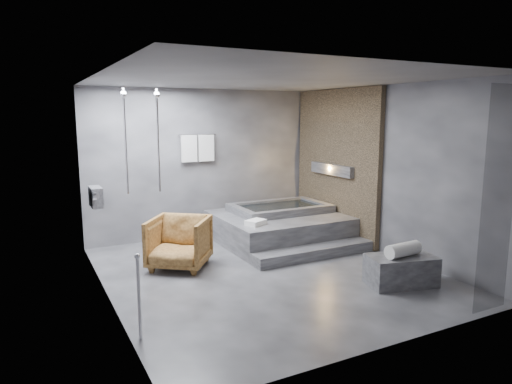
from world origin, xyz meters
TOP-DOWN VIEW (x-y plane):
  - room at (0.40, 0.24)m, footprint 5.00×5.04m
  - tub_deck at (1.05, 1.45)m, footprint 2.20×2.00m
  - tub_step at (1.05, 0.27)m, footprint 2.20×0.36m
  - concrete_bench at (1.41, -1.29)m, footprint 1.01×0.71m
  - driftwood_chair at (-1.07, 0.83)m, footprint 1.19×1.20m
  - rolled_towel at (1.40, -1.31)m, footprint 0.54×0.23m
  - deck_towel at (0.30, 0.91)m, footprint 0.39×0.34m

SIDE VIEW (x-z plane):
  - tub_step at x=1.05m, z-range 0.00..0.18m
  - concrete_bench at x=1.41m, z-range 0.00..0.41m
  - tub_deck at x=1.05m, z-range 0.00..0.50m
  - driftwood_chair at x=-1.07m, z-range 0.00..0.79m
  - rolled_towel at x=1.40m, z-range 0.41..0.60m
  - deck_towel at x=0.30m, z-range 0.50..0.59m
  - room at x=0.40m, z-range 0.32..3.14m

